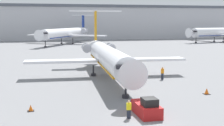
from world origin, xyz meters
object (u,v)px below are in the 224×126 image
Objects in this scene: worker_near_tug at (129,109)px; worker_by_wing at (162,73)px; airplane_parked_far_right at (218,32)px; airplane_main at (107,56)px; traffic_cone_right at (207,91)px; traffic_cone_left at (31,108)px; pushback_tug at (146,108)px; airplane_parked_far_left at (66,33)px.

worker_by_wing reaches higher than worker_near_tug.
airplane_main is at bearing -132.16° from airplane_parked_far_right.
airplane_main is 16.70m from traffic_cone_right.
worker_near_tug is 19.29m from worker_by_wing.
traffic_cone_right is (1.47, -9.88, -0.63)m from worker_by_wing.
traffic_cone_left is at bearing -173.20° from traffic_cone_right.
worker_by_wing is 2.54× the size of traffic_cone_right.
airplane_main is at bearing 82.88° from worker_near_tug.
airplane_main is at bearing 151.82° from worker_by_wing.
worker_near_tug is at bearing -162.10° from pushback_tug.
airplane_main is 19.81m from traffic_cone_left.
pushback_tug is (-0.71, -19.89, -2.58)m from airplane_main.
traffic_cone_left is at bearing 153.15° from worker_near_tug.
worker_near_tug is 106.60m from airplane_parked_far_right.
airplane_parked_far_left is at bearing 96.03° from worker_by_wing.
airplane_main is 0.95× the size of airplane_parked_far_left.
traffic_cone_left is at bearing -130.71° from airplane_parked_far_right.
traffic_cone_right is (19.87, 2.37, 0.06)m from traffic_cone_left.
traffic_cone_left is at bearing -124.14° from airplane_main.
traffic_cone_left is 0.86× the size of traffic_cone_right.
worker_near_tug is at bearing -149.84° from traffic_cone_right.
pushback_tug is 6.21× the size of traffic_cone_left.
worker_by_wing is at bearing 33.66° from traffic_cone_left.
airplane_main reaches higher than worker_near_tug.
worker_near_tug is 2.59× the size of traffic_cone_left.
traffic_cone_right is (11.43, 6.64, -0.50)m from worker_near_tug.
airplane_parked_far_left is 1.02× the size of airplane_parked_far_right.
airplane_main is 52.81× the size of traffic_cone_left.
worker_by_wing is at bearing -83.97° from airplane_parked_far_left.
traffic_cone_left is at bearing -97.13° from airplane_parked_far_left.
airplane_parked_far_right reaches higher than traffic_cone_right.
pushback_tug is at bearing -92.06° from airplane_main.
pushback_tug is 0.11× the size of airplane_parked_far_right.
airplane_main is at bearing 55.86° from traffic_cone_left.
worker_by_wing is (9.96, 16.52, 0.14)m from worker_near_tug.
pushback_tug is at bearing 17.90° from worker_near_tug.
airplane_parked_far_left is at bearing 89.75° from pushback_tug.
worker_by_wing is at bearing 58.92° from worker_near_tug.
worker_by_wing is 73.59m from airplane_parked_far_left.
traffic_cone_left is at bearing 160.33° from pushback_tug.
traffic_cone_right is at bearing 6.80° from traffic_cone_left.
worker_by_wing is at bearing 62.99° from pushback_tug.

